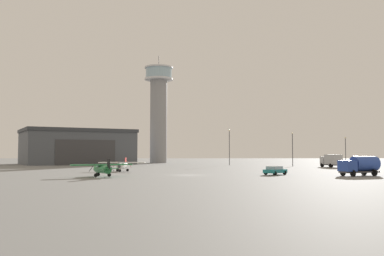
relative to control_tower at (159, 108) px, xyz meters
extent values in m
plane|color=slate|center=(10.17, -79.43, -19.24)|extent=(400.00, 400.00, 0.00)
cylinder|color=gray|center=(0.00, 0.00, -4.76)|extent=(5.88, 5.88, 28.96)
cylinder|color=silver|center=(0.00, 0.00, 10.02)|extent=(9.86, 9.86, 0.60)
cylinder|color=#99B7C6|center=(0.00, 0.00, 12.08)|extent=(9.07, 9.07, 3.51)
cylinder|color=silver|center=(0.00, 0.00, 14.08)|extent=(9.86, 9.86, 0.50)
cylinder|color=#38383D|center=(0.00, 0.00, 16.33)|extent=(0.16, 0.16, 4.00)
cube|color=#4C5159|center=(-24.55, -14.29, -14.39)|extent=(38.66, 35.10, 9.69)
cube|color=#35393E|center=(-24.55, -14.29, -9.05)|extent=(39.47, 35.91, 1.00)
cube|color=#38383A|center=(-19.13, -24.47, -15.60)|extent=(15.40, 8.31, 7.27)
cylinder|color=#287A42|center=(-2.28, -83.93, -18.13)|extent=(3.62, 5.52, 1.12)
cone|color=#38383D|center=(-3.70, -81.24, -18.13)|extent=(1.08, 1.09, 0.79)
cube|color=#38383D|center=(-3.70, -81.24, -18.13)|extent=(0.11, 0.09, 1.72)
cube|color=#287A42|center=(-2.41, -83.69, -17.48)|extent=(8.65, 5.42, 0.18)
cylinder|color=black|center=(-1.12, -83.02, -17.85)|extent=(0.82, 0.48, 1.23)
cylinder|color=black|center=(-3.69, -84.37, -17.85)|extent=(0.82, 0.48, 1.23)
cube|color=#99B7C6|center=(-2.79, -82.97, -17.83)|extent=(1.26, 1.30, 0.63)
cone|color=#287A42|center=(-0.86, -86.63, -18.04)|extent=(1.34, 1.51, 0.84)
cube|color=black|center=(-0.86, -86.63, -17.32)|extent=(0.56, 0.93, 1.54)
cube|color=#287A42|center=(-0.86, -86.63, -17.91)|extent=(2.78, 1.99, 0.09)
cylinder|color=black|center=(-3.29, -82.01, -18.97)|extent=(0.55, 0.39, 0.54)
cylinder|color=black|center=(-1.31, -83.63, -18.97)|extent=(0.55, 0.39, 0.54)
cylinder|color=black|center=(-3.08, -84.56, -18.97)|extent=(0.55, 0.39, 0.54)
cylinder|color=white|center=(-2.08, -66.40, -18.18)|extent=(1.42, 5.49, 1.08)
cone|color=#38383D|center=(-2.26, -69.32, -18.18)|extent=(0.80, 0.83, 0.76)
cube|color=#38383D|center=(-2.26, -69.32, -18.18)|extent=(0.09, 0.06, 1.65)
cube|color=white|center=(-2.09, -66.66, -17.55)|extent=(8.77, 1.85, 0.17)
cylinder|color=red|center=(-3.48, -66.57, -17.91)|extent=(0.86, 0.12, 1.18)
cylinder|color=red|center=(-0.70, -66.74, -17.91)|extent=(0.86, 0.12, 1.18)
cube|color=#99B7C6|center=(-2.14, -67.44, -17.88)|extent=(0.92, 1.01, 0.61)
cone|color=white|center=(-1.89, -63.48, -18.09)|extent=(0.89, 1.27, 0.81)
cube|color=red|center=(-1.89, -63.48, -17.39)|extent=(0.16, 0.96, 1.48)
cube|color=white|center=(-1.89, -63.48, -17.96)|extent=(2.66, 0.95, 0.09)
cylinder|color=black|center=(-2.21, -68.48, -18.98)|extent=(0.53, 0.18, 0.52)
cylinder|color=black|center=(-3.02, -66.16, -18.98)|extent=(0.53, 0.18, 0.52)
cylinder|color=black|center=(-1.11, -66.28, -18.98)|extent=(0.53, 0.18, 0.52)
cube|color=#38383D|center=(45.01, -44.14, -18.62)|extent=(3.25, 6.49, 0.24)
cube|color=#B7BABF|center=(44.53, -41.95, -17.58)|extent=(2.78, 2.23, 1.84)
cube|color=#99B7C6|center=(44.35, -41.16, -17.21)|extent=(2.06, 0.53, 0.92)
cube|color=#B7BABF|center=(45.23, -45.13, -17.33)|extent=(3.30, 4.60, 2.34)
cylinder|color=black|center=(43.46, -42.25, -18.74)|extent=(1.04, 0.48, 1.00)
cylinder|color=black|center=(45.62, -41.77, -18.74)|extent=(1.04, 0.48, 1.00)
cylinder|color=black|center=(44.33, -46.19, -18.74)|extent=(1.04, 0.48, 1.00)
cylinder|color=black|center=(46.49, -45.72, -18.74)|extent=(1.04, 0.48, 1.00)
cube|color=#38383D|center=(36.45, -81.99, -18.62)|extent=(6.58, 4.00, 0.24)
cube|color=#2847A8|center=(34.32, -82.79, -17.68)|extent=(2.49, 2.84, 1.63)
cube|color=#99B7C6|center=(33.55, -83.09, -17.36)|extent=(0.79, 1.91, 0.82)
cylinder|color=#2847A8|center=(37.42, -81.63, -17.37)|extent=(4.77, 3.61, 2.25)
cylinder|color=black|center=(34.76, -83.77, -18.74)|extent=(0.61, 1.03, 1.00)
cylinder|color=black|center=(34.00, -81.77, -18.74)|extent=(0.61, 1.03, 1.00)
cylinder|color=black|center=(38.60, -82.32, -18.74)|extent=(0.61, 1.03, 1.00)
cylinder|color=black|center=(37.85, -80.32, -18.74)|extent=(0.61, 1.03, 1.00)
cube|color=teal|center=(24.26, -78.77, -18.64)|extent=(4.28, 4.23, 0.55)
cube|color=#99B7C6|center=(24.11, -78.91, -18.12)|extent=(2.84, 2.82, 0.50)
cylinder|color=black|center=(24.65, -77.20, -18.92)|extent=(0.57, 0.58, 0.64)
cylinder|color=black|center=(25.84, -78.44, -18.92)|extent=(0.57, 0.58, 0.64)
cylinder|color=black|center=(22.68, -79.10, -18.92)|extent=(0.57, 0.58, 0.64)
cylinder|color=black|center=(23.88, -80.34, -18.92)|extent=(0.57, 0.58, 0.64)
cylinder|color=#38383D|center=(21.99, -27.37, -14.42)|extent=(0.18, 0.18, 9.63)
sphere|color=#F9E5B2|center=(21.99, -27.37, -9.39)|extent=(0.44, 0.44, 0.44)
cylinder|color=#38383D|center=(37.52, -36.83, -15.02)|extent=(0.18, 0.18, 8.44)
sphere|color=#F9E5B2|center=(37.52, -36.83, -10.58)|extent=(0.44, 0.44, 0.44)
cylinder|color=#38383D|center=(54.34, -28.94, -15.48)|extent=(0.18, 0.18, 7.52)
sphere|color=#F9E5B2|center=(54.34, -28.94, -11.50)|extent=(0.44, 0.44, 0.44)
camera|label=1|loc=(10.35, -146.02, -15.70)|focal=39.34mm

